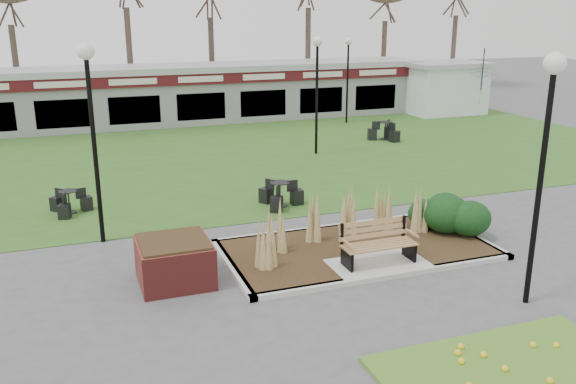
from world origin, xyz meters
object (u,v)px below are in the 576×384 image
object	(u,v)px
lamp_post_near_left	(547,126)
bistro_set_d	(385,134)
park_bench	(377,242)
lamp_post_mid_right	(317,70)
service_hut	(443,87)
lamp_post_mid_left	(90,100)
patio_umbrella	(481,87)
bistro_set_a	(69,205)
lamp_post_far_right	(348,61)
brick_planter	(175,261)
bistro_set_b	(280,198)
food_pavilion	(195,93)

from	to	relation	value
lamp_post_near_left	bistro_set_d	bearing A→B (deg)	71.45
park_bench	lamp_post_mid_right	size ratio (longest dim) A/B	0.37
service_hut	bistro_set_d	bearing A→B (deg)	-140.14
park_bench	service_hut	world-z (taller)	service_hut
lamp_post_mid_left	bistro_set_d	xyz separation A→B (m)	(12.64, 8.55, -3.26)
lamp_post_mid_left	bistro_set_d	distance (m)	15.61
lamp_post_mid_right	patio_umbrella	distance (m)	12.86
park_bench	bistro_set_a	bearing A→B (deg)	135.45
bistro_set_d	lamp_post_mid_left	bearing A→B (deg)	-145.93
service_hut	lamp_post_mid_left	size ratio (longest dim) A/B	0.91
lamp_post_mid_left	bistro_set_a	size ratio (longest dim) A/B	4.03
lamp_post_mid_left	patio_umbrella	bearing A→B (deg)	30.95
lamp_post_far_right	bistro_set_d	xyz separation A→B (m)	(-0.22, -4.47, -2.81)
service_hut	lamp_post_mid_right	distance (m)	12.72
bistro_set_a	brick_planter	bearing A→B (deg)	-70.03
brick_planter	bistro_set_d	world-z (taller)	brick_planter
bistro_set_d	park_bench	bearing A→B (deg)	-119.51
service_hut	patio_umbrella	size ratio (longest dim) A/B	1.74
park_bench	lamp_post_far_right	world-z (taller)	lamp_post_far_right
lamp_post_mid_right	park_bench	bearing A→B (deg)	-105.60
lamp_post_far_right	bistro_set_d	distance (m)	5.28
bistro_set_a	bistro_set_d	world-z (taller)	bistro_set_d
bistro_set_a	bistro_set_d	size ratio (longest dim) A/B	0.82
brick_planter	lamp_post_near_left	xyz separation A→B (m)	(6.37, -3.32, 3.07)
bistro_set_b	patio_umbrella	distance (m)	18.91
bistro_set_b	brick_planter	bearing A→B (deg)	-132.71
food_pavilion	patio_umbrella	bearing A→B (deg)	-14.40
park_bench	lamp_post_mid_right	xyz separation A→B (m)	(3.02, 10.81, 2.76)
bistro_set_b	bistro_set_d	world-z (taller)	bistro_set_d
park_bench	bistro_set_d	size ratio (longest dim) A/B	1.16
lamp_post_near_left	patio_umbrella	distance (m)	22.54
lamp_post_mid_left	patio_umbrella	xyz separation A→B (m)	(20.36, 12.21, -1.94)
lamp_post_near_left	bistro_set_d	size ratio (longest dim) A/B	3.33
lamp_post_mid_right	bistro_set_a	bearing A→B (deg)	-154.62
bistro_set_a	lamp_post_far_right	bearing A→B (deg)	37.48
park_bench	lamp_post_near_left	xyz separation A→B (m)	(1.97, -2.57, 2.95)
food_pavilion	lamp_post_mid_right	distance (m)	9.59
park_bench	bistro_set_a	xyz separation A→B (m)	(-6.43, 6.33, -0.35)
lamp_post_mid_left	bistro_set_b	bearing A→B (deg)	12.56
park_bench	bistro_set_d	xyz separation A→B (m)	(6.95, 12.29, -0.30)
food_pavilion	bistro_set_a	bearing A→B (deg)	-115.64
lamp_post_mid_left	lamp_post_far_right	size ratio (longest dim) A/B	1.14
park_bench	bistro_set_a	size ratio (longest dim) A/B	1.41
park_bench	lamp_post_far_right	size ratio (longest dim) A/B	0.40
food_pavilion	lamp_post_far_right	world-z (taller)	lamp_post_far_right
lamp_post_mid_left	service_hut	bearing A→B (deg)	36.14
service_hut	patio_umbrella	bearing A→B (deg)	-56.96
service_hut	lamp_post_far_right	bearing A→B (deg)	-171.02
lamp_post_near_left	bistro_set_b	size ratio (longest dim) A/B	3.53
bistro_set_b	lamp_post_mid_right	bearing A→B (deg)	58.65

